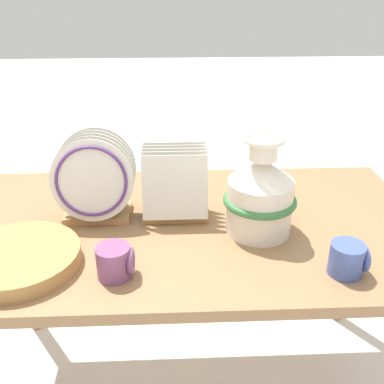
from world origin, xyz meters
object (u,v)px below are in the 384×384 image
object	(u,v)px
dish_rack_round_plates	(95,182)
wicker_charger_stack	(19,259)
dish_rack_square_plates	(175,189)
mug_plum_glaze	(116,262)
ceramic_vase	(260,193)
mug_cobalt_glaze	(348,259)

from	to	relation	value
dish_rack_round_plates	wicker_charger_stack	xyz separation A→B (m)	(-0.17, -0.26, -0.10)
dish_rack_square_plates	wicker_charger_stack	size ratio (longest dim) A/B	0.68
mug_plum_glaze	ceramic_vase	bearing A→B (deg)	27.06
wicker_charger_stack	mug_plum_glaze	xyz separation A→B (m)	(0.27, -0.06, 0.02)
wicker_charger_stack	mug_cobalt_glaze	size ratio (longest dim) A/B	3.34
wicker_charger_stack	dish_rack_square_plates	bearing A→B (deg)	31.80
ceramic_vase	dish_rack_round_plates	xyz separation A→B (m)	(-0.50, 0.11, -0.00)
dish_rack_square_plates	mug_plum_glaze	bearing A→B (deg)	-116.25
dish_rack_round_plates	mug_cobalt_glaze	size ratio (longest dim) A/B	2.81
wicker_charger_stack	mug_plum_glaze	size ratio (longest dim) A/B	3.34
ceramic_vase	mug_plum_glaze	distance (m)	0.47
mug_plum_glaze	mug_cobalt_glaze	distance (m)	0.61
ceramic_vase	mug_plum_glaze	xyz separation A→B (m)	(-0.41, -0.21, -0.08)
dish_rack_round_plates	dish_rack_square_plates	bearing A→B (deg)	1.36
dish_rack_square_plates	mug_plum_glaze	world-z (taller)	dish_rack_square_plates
wicker_charger_stack	ceramic_vase	bearing A→B (deg)	12.69
ceramic_vase	wicker_charger_stack	size ratio (longest dim) A/B	0.94
dish_rack_square_plates	mug_cobalt_glaze	size ratio (longest dim) A/B	2.29
ceramic_vase	mug_cobalt_glaze	distance (m)	0.31
ceramic_vase	mug_cobalt_glaze	xyz separation A→B (m)	(0.20, -0.22, -0.08)
dish_rack_square_plates	mug_plum_glaze	size ratio (longest dim) A/B	2.29
dish_rack_round_plates	mug_cobalt_glaze	xyz separation A→B (m)	(0.70, -0.33, -0.08)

